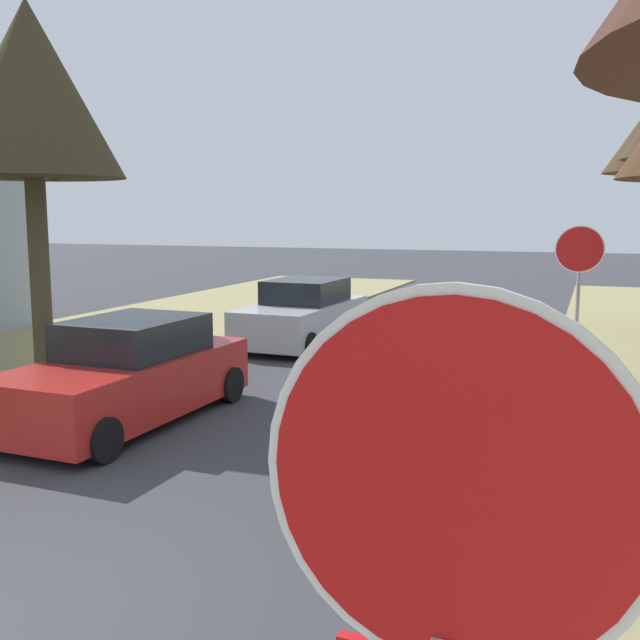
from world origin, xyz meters
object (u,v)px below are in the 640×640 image
parked_motorcycle (387,440)px  stop_sign_far (579,273)px  parked_sedan_silver (303,315)px  street_tree_left_mid_a (30,92)px  parked_sedan_red (128,375)px

parked_motorcycle → stop_sign_far: bearing=68.7°
parked_sedan_silver → stop_sign_far: bearing=-26.5°
street_tree_left_mid_a → parked_sedan_silver: street_tree_left_mid_a is taller
parked_sedan_silver → parked_motorcycle: (4.39, -8.18, -0.24)m
stop_sign_far → parked_motorcycle: (-1.95, -5.02, -1.67)m
stop_sign_far → parked_motorcycle: 5.64m
street_tree_left_mid_a → parked_sedan_red: bearing=-30.8°
stop_sign_far → parked_sedan_silver: stop_sign_far is taller
street_tree_left_mid_a → parked_motorcycle: (7.73, -3.01, -4.91)m
street_tree_left_mid_a → parked_motorcycle: bearing=-21.3°
stop_sign_far → parked_motorcycle: stop_sign_far is taller
street_tree_left_mid_a → parked_motorcycle: street_tree_left_mid_a is taller
parked_sedan_red → parked_sedan_silver: 7.18m
street_tree_left_mid_a → parked_sedan_silver: size_ratio=1.58×
parked_sedan_red → parked_motorcycle: size_ratio=2.17×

